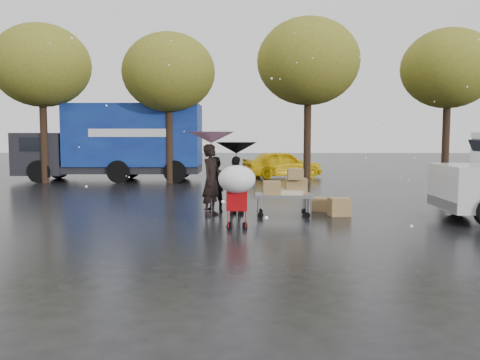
{
  "coord_description": "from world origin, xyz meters",
  "views": [
    {
      "loc": [
        -0.19,
        -12.15,
        2.17
      ],
      "look_at": [
        -0.33,
        1.0,
        0.96
      ],
      "focal_mm": 38.0,
      "sensor_mm": 36.0,
      "label": 1
    }
  ],
  "objects_px": {
    "person_pink": "(212,180)",
    "yellow_taxi": "(282,164)",
    "vendor_cart": "(286,189)",
    "shopping_cart": "(237,183)",
    "person_black": "(236,186)",
    "blue_truck": "(117,142)"
  },
  "relations": [
    {
      "from": "person_pink",
      "to": "yellow_taxi",
      "type": "distance_m",
      "value": 11.94
    },
    {
      "from": "vendor_cart",
      "to": "yellow_taxi",
      "type": "relative_size",
      "value": 0.39
    },
    {
      "from": "person_pink",
      "to": "yellow_taxi",
      "type": "height_order",
      "value": "person_pink"
    },
    {
      "from": "person_pink",
      "to": "shopping_cart",
      "type": "bearing_deg",
      "value": -135.36
    },
    {
      "from": "shopping_cart",
      "to": "person_pink",
      "type": "bearing_deg",
      "value": 109.45
    },
    {
      "from": "vendor_cart",
      "to": "shopping_cart",
      "type": "bearing_deg",
      "value": -124.17
    },
    {
      "from": "blue_truck",
      "to": "shopping_cart",
      "type": "bearing_deg",
      "value": -64.45
    },
    {
      "from": "person_black",
      "to": "vendor_cart",
      "type": "distance_m",
      "value": 1.34
    },
    {
      "from": "person_black",
      "to": "blue_truck",
      "type": "relative_size",
      "value": 0.19
    },
    {
      "from": "person_pink",
      "to": "yellow_taxi",
      "type": "xyz_separation_m",
      "value": [
        2.71,
        11.63,
        -0.28
      ]
    },
    {
      "from": "yellow_taxi",
      "to": "person_black",
      "type": "bearing_deg",
      "value": 151.76
    },
    {
      "from": "vendor_cart",
      "to": "yellow_taxi",
      "type": "height_order",
      "value": "yellow_taxi"
    },
    {
      "from": "person_pink",
      "to": "shopping_cart",
      "type": "xyz_separation_m",
      "value": [
        0.7,
        -1.99,
        0.12
      ]
    },
    {
      "from": "person_black",
      "to": "vendor_cart",
      "type": "relative_size",
      "value": 1.04
    },
    {
      "from": "blue_truck",
      "to": "person_black",
      "type": "bearing_deg",
      "value": -60.1
    },
    {
      "from": "shopping_cart",
      "to": "person_black",
      "type": "bearing_deg",
      "value": 91.33
    },
    {
      "from": "vendor_cart",
      "to": "shopping_cart",
      "type": "distance_m",
      "value": 2.27
    },
    {
      "from": "person_black",
      "to": "shopping_cart",
      "type": "height_order",
      "value": "person_black"
    },
    {
      "from": "shopping_cart",
      "to": "yellow_taxi",
      "type": "height_order",
      "value": "shopping_cart"
    },
    {
      "from": "person_pink",
      "to": "vendor_cart",
      "type": "relative_size",
      "value": 1.25
    },
    {
      "from": "shopping_cart",
      "to": "vendor_cart",
      "type": "bearing_deg",
      "value": 55.83
    },
    {
      "from": "person_black",
      "to": "shopping_cart",
      "type": "bearing_deg",
      "value": 116.78
    }
  ]
}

